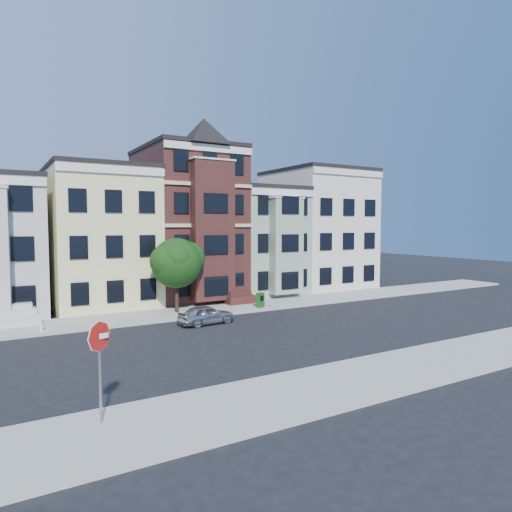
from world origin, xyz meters
TOP-DOWN VIEW (x-y plane):
  - ground at (0.00, 0.00)m, footprint 120.00×120.00m
  - far_sidewalk at (0.00, 8.00)m, footprint 60.00×4.00m
  - near_sidewalk at (0.00, -8.00)m, footprint 60.00×4.00m
  - house_yellow at (-7.00, 14.50)m, footprint 7.00×9.00m
  - house_brown at (0.00, 14.50)m, footprint 7.00×9.00m
  - house_green at (6.50, 14.50)m, footprint 6.00×9.00m
  - house_cream at (13.50, 14.50)m, footprint 8.00×9.00m
  - street_tree at (-3.37, 8.11)m, footprint 5.76×5.76m
  - parked_car at (-2.95, 4.26)m, footprint 3.59×1.72m
  - newspaper_box at (2.39, 6.76)m, footprint 0.59×0.56m
  - fire_hydrant at (-11.86, 6.66)m, footprint 0.27×0.27m
  - stop_sign at (-11.52, -7.15)m, footprint 0.96×0.38m

SIDE VIEW (x-z plane):
  - ground at x=0.00m, z-range 0.00..0.00m
  - far_sidewalk at x=0.00m, z-range 0.00..0.15m
  - near_sidewalk at x=0.00m, z-range 0.00..0.15m
  - fire_hydrant at x=-11.86m, z-range 0.15..0.74m
  - parked_car at x=-2.95m, z-range 0.00..1.19m
  - newspaper_box at x=2.39m, z-range 0.15..1.19m
  - stop_sign at x=-11.52m, z-range 0.15..3.63m
  - street_tree at x=-3.37m, z-range 0.15..6.35m
  - house_green at x=6.50m, z-range 0.00..9.00m
  - house_yellow at x=-7.00m, z-range 0.00..10.00m
  - house_cream at x=13.50m, z-range 0.00..11.00m
  - house_brown at x=0.00m, z-range 0.00..12.00m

